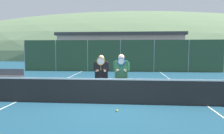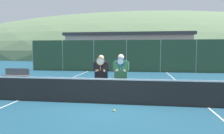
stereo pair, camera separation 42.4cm
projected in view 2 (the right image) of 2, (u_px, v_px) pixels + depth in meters
The scene contains 15 objects.
ground_plane at pixel (107, 104), 7.30m from camera, with size 120.00×120.00×0.00m, color navy.
hill_distant at pixel (136, 56), 67.17m from camera, with size 134.05×74.47×26.06m.
clubhouse_building at pixel (128, 49), 26.28m from camera, with size 15.81×5.50×4.09m.
fence_back at pixel (126, 56), 17.86m from camera, with size 17.99×0.06×2.85m.
tennis_net at pixel (107, 91), 7.25m from camera, with size 9.42×0.09×1.04m.
court_line_left_sideline at pixel (52, 86), 10.73m from camera, with size 0.05×16.00×0.01m, color white.
court_line_right_sideline at pixel (187, 90), 9.78m from camera, with size 0.05×16.00×0.01m, color white.
player_leftmost at pixel (101, 73), 7.78m from camera, with size 0.62×0.34×1.77m.
player_center_left at pixel (121, 73), 7.63m from camera, with size 0.62×0.34×1.80m.
car_far_left at pixel (79, 60), 21.50m from camera, with size 4.13×2.04×1.72m.
car_left_of_center at pixel (124, 59), 20.90m from camera, with size 4.01×2.06×1.89m.
car_center at pixel (172, 61), 20.17m from camera, with size 4.09×2.00×1.67m.
car_right_of_center at pixel (223, 60), 19.57m from camera, with size 4.02×2.04×1.85m.
bench_courtside at pixel (17, 75), 11.97m from camera, with size 1.56×0.36×0.85m.
tennis_ball_on_court at pixel (114, 111), 6.36m from camera, with size 0.07×0.07×0.07m.
Camera 2 is at (1.15, -7.06, 1.97)m, focal length 32.00 mm.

